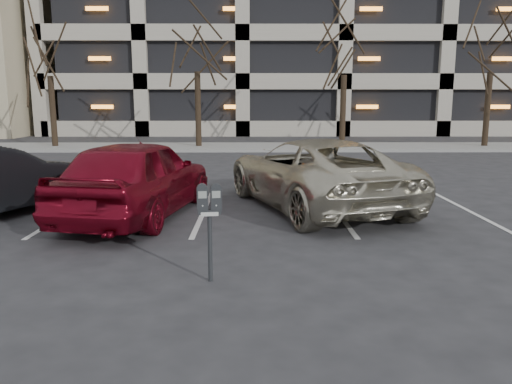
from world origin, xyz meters
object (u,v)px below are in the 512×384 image
object	(u,v)px
parking_meter	(209,209)
car_red	(137,177)
tree_c	(345,29)
suv_silver	(314,173)
tree_a	(47,30)
tree_b	(196,23)
tree_d	(494,24)

from	to	relation	value
parking_meter	car_red	world-z (taller)	car_red
tree_c	parking_meter	bearing A→B (deg)	-105.08
tree_c	suv_silver	xyz separation A→B (m)	(-3.03, -13.66, -4.87)
tree_c	car_red	xyz separation A→B (m)	(-6.66, -14.58, -4.82)
tree_a	tree_b	xyz separation A→B (m)	(7.00, 0.00, 0.32)
tree_b	car_red	world-z (taller)	tree_b
tree_a	tree_c	size ratio (longest dim) A/B	0.99
tree_a	car_red	world-z (taller)	tree_a
tree_a	tree_d	xyz separation A→B (m)	(21.00, 0.00, 0.30)
parking_meter	car_red	distance (m)	4.05
tree_d	suv_silver	world-z (taller)	tree_d
suv_silver	car_red	xyz separation A→B (m)	(-3.62, -0.92, 0.05)
tree_c	tree_d	bearing A→B (deg)	0.00
tree_a	tree_d	size ratio (longest dim) A/B	0.95
tree_b	car_red	size ratio (longest dim) A/B	1.73
tree_b	parking_meter	world-z (taller)	tree_b
tree_b	suv_silver	distance (m)	15.11
tree_b	tree_c	world-z (taller)	tree_b
suv_silver	tree_b	bearing A→B (deg)	-92.68
tree_d	parking_meter	world-z (taller)	tree_d
car_red	tree_c	bearing A→B (deg)	-103.95
tree_c	parking_meter	world-z (taller)	tree_c
suv_silver	car_red	size ratio (longest dim) A/B	1.27
tree_a	tree_b	bearing A→B (deg)	0.00
tree_b	tree_d	bearing A→B (deg)	0.00
tree_b	tree_d	distance (m)	14.00
parking_meter	car_red	bearing A→B (deg)	108.32
tree_a	suv_silver	distance (m)	18.16
tree_d	car_red	world-z (taller)	tree_d
tree_a	suv_silver	xyz separation A→B (m)	(10.97, -13.66, -4.79)
tree_b	parking_meter	distance (m)	19.00
car_red	parking_meter	bearing A→B (deg)	126.08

